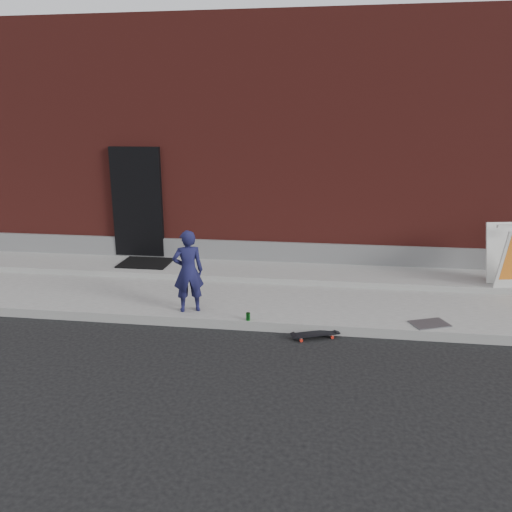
# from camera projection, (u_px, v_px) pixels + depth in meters

# --- Properties ---
(ground) EXTENTS (80.00, 80.00, 0.00)m
(ground) POSITION_uv_depth(u_px,v_px,m) (237.00, 330.00, 7.48)
(ground) COLOR black
(ground) RESTS_ON ground
(sidewalk) EXTENTS (20.00, 3.00, 0.15)m
(sidewalk) POSITION_uv_depth(u_px,v_px,m) (252.00, 292.00, 8.89)
(sidewalk) COLOR gray
(sidewalk) RESTS_ON ground
(apron) EXTENTS (20.00, 1.20, 0.10)m
(apron) POSITION_uv_depth(u_px,v_px,m) (258.00, 271.00, 9.72)
(apron) COLOR gray
(apron) RESTS_ON sidewalk
(building) EXTENTS (20.00, 8.10, 5.00)m
(building) POSITION_uv_depth(u_px,v_px,m) (281.00, 140.00, 13.49)
(building) COLOR #5C1E19
(building) RESTS_ON ground
(child) EXTENTS (0.55, 0.46, 1.29)m
(child) POSITION_uv_depth(u_px,v_px,m) (188.00, 271.00, 7.68)
(child) COLOR #16163E
(child) RESTS_ON sidewalk
(skateboard) EXTENTS (0.70, 0.41, 0.08)m
(skateboard) POSITION_uv_depth(u_px,v_px,m) (315.00, 334.00, 7.19)
(skateboard) COLOR red
(skateboard) RESTS_ON ground
(soda_can) EXTENTS (0.07, 0.07, 0.12)m
(soda_can) POSITION_uv_depth(u_px,v_px,m) (248.00, 317.00, 7.45)
(soda_can) COLOR #167122
(soda_can) RESTS_ON sidewalk
(doormat) EXTENTS (0.98, 0.80, 0.03)m
(doormat) POSITION_uv_depth(u_px,v_px,m) (146.00, 263.00, 10.03)
(doormat) COLOR black
(doormat) RESTS_ON apron
(utility_plate) EXTENTS (0.62, 0.52, 0.02)m
(utility_plate) POSITION_uv_depth(u_px,v_px,m) (430.00, 324.00, 7.32)
(utility_plate) COLOR #5D5E63
(utility_plate) RESTS_ON sidewalk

